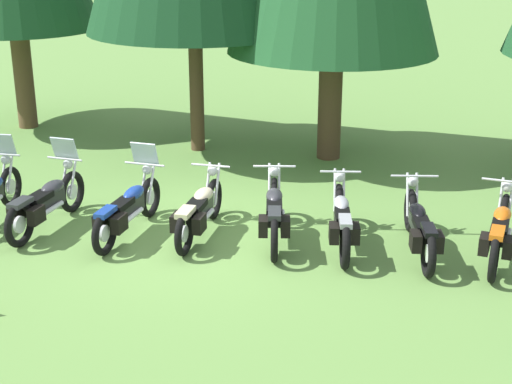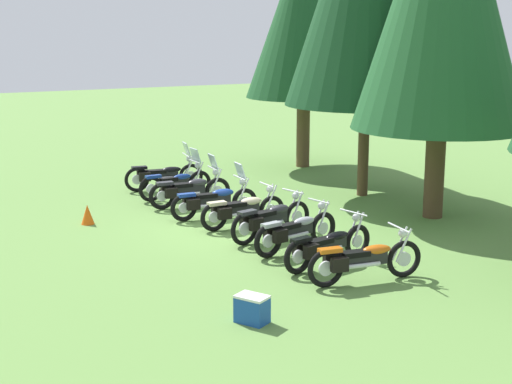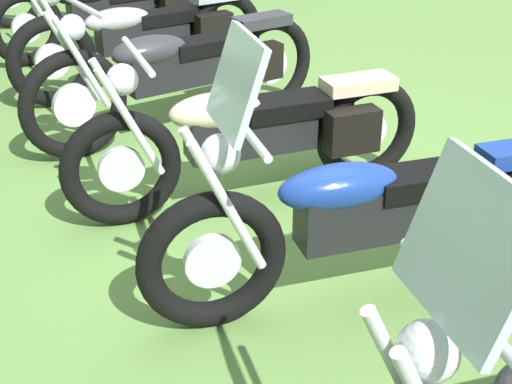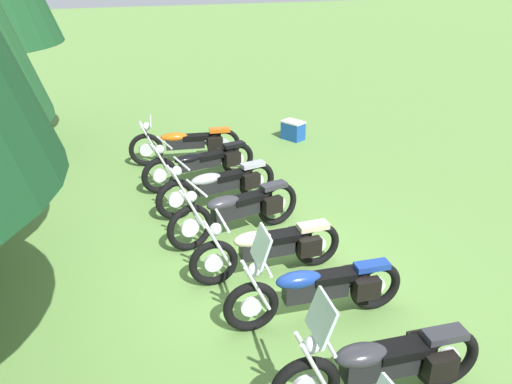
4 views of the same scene
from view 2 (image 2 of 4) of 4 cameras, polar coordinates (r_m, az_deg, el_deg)
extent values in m
plane|color=#608C42|center=(18.18, -1.03, -2.61)|extent=(80.00, 80.00, 0.00)
torus|color=black|center=(22.44, -4.93, 1.22)|extent=(0.19, 0.73, 0.73)
cylinder|color=silver|center=(22.44, -4.93, 1.22)|extent=(0.09, 0.28, 0.28)
torus|color=black|center=(22.09, -8.97, 0.93)|extent=(0.19, 0.73, 0.73)
cylinder|color=silver|center=(22.09, -8.97, 0.93)|extent=(0.09, 0.28, 0.28)
cube|color=black|center=(22.23, -6.94, 1.32)|extent=(0.32, 0.82, 0.22)
ellipsoid|color=black|center=(22.25, -6.39, 1.69)|extent=(0.35, 0.60, 0.17)
cube|color=black|center=(22.16, -7.51, 1.54)|extent=(0.33, 0.56, 0.10)
cube|color=black|center=(22.04, -8.80, 1.82)|extent=(0.26, 0.46, 0.08)
cylinder|color=silver|center=(22.44, -5.15, 1.99)|extent=(0.09, 0.34, 0.65)
cylinder|color=silver|center=(22.29, -5.04, 1.92)|extent=(0.09, 0.34, 0.65)
cylinder|color=silver|center=(22.29, -5.31, 2.80)|extent=(0.76, 0.13, 0.04)
sphere|color=silver|center=(22.33, -5.08, 2.51)|extent=(0.19, 0.19, 0.17)
cylinder|color=silver|center=(22.07, -7.30, 1.03)|extent=(0.18, 0.80, 0.08)
cube|color=silver|center=(22.26, -5.27, 3.26)|extent=(0.46, 0.21, 0.39)
cube|color=black|center=(22.28, -8.56, 1.31)|extent=(0.18, 0.34, 0.26)
cube|color=black|center=(21.94, -8.38, 1.14)|extent=(0.18, 0.34, 0.26)
torus|color=black|center=(21.42, -4.28, 0.68)|extent=(0.16, 0.72, 0.72)
cylinder|color=silver|center=(21.42, -4.28, 0.68)|extent=(0.07, 0.28, 0.27)
torus|color=black|center=(20.80, -7.93, 0.23)|extent=(0.16, 0.72, 0.72)
cylinder|color=silver|center=(20.80, -7.93, 0.23)|extent=(0.07, 0.28, 0.27)
cube|color=black|center=(21.08, -6.09, 0.72)|extent=(0.23, 0.75, 0.22)
ellipsoid|color=navy|center=(21.14, -5.59, 1.14)|extent=(0.25, 0.54, 0.17)
cube|color=black|center=(20.97, -6.60, 0.94)|extent=(0.24, 0.51, 0.10)
cube|color=navy|center=(20.76, -7.76, 1.16)|extent=(0.19, 0.45, 0.08)
cylinder|color=silver|center=(21.39, -4.52, 1.47)|extent=(0.07, 0.34, 0.65)
cylinder|color=silver|center=(21.28, -4.36, 1.41)|extent=(0.07, 0.34, 0.65)
cylinder|color=silver|center=(21.24, -4.65, 2.31)|extent=(0.63, 0.09, 0.04)
sphere|color=silver|center=(21.30, -4.42, 2.02)|extent=(0.18, 0.18, 0.17)
cylinder|color=silver|center=(20.93, -6.36, 0.41)|extent=(0.14, 0.74, 0.08)
cube|color=silver|center=(21.22, -4.61, 2.79)|extent=(0.45, 0.19, 0.39)
torus|color=black|center=(20.38, -2.92, 0.09)|extent=(0.15, 0.73, 0.72)
cylinder|color=silver|center=(20.38, -2.92, 0.09)|extent=(0.06, 0.27, 0.27)
torus|color=black|center=(19.88, -7.11, -0.31)|extent=(0.15, 0.73, 0.72)
cylinder|color=silver|center=(19.88, -7.11, -0.31)|extent=(0.06, 0.27, 0.27)
cube|color=black|center=(20.09, -4.99, 0.21)|extent=(0.26, 0.78, 0.26)
ellipsoid|color=#2D2D33|center=(20.13, -4.42, 0.71)|extent=(0.31, 0.56, 0.20)
cube|color=black|center=(20.00, -5.58, 0.52)|extent=(0.29, 0.53, 0.10)
cube|color=#2D2D33|center=(19.83, -6.91, 0.65)|extent=(0.23, 0.45, 0.08)
cylinder|color=silver|center=(20.37, -3.17, 0.94)|extent=(0.06, 0.34, 0.65)
cylinder|color=silver|center=(20.22, -3.00, 0.85)|extent=(0.06, 0.34, 0.65)
cylinder|color=silver|center=(20.20, -3.31, 1.81)|extent=(0.65, 0.07, 0.04)
sphere|color=silver|center=(20.26, -3.07, 1.50)|extent=(0.18, 0.18, 0.17)
cylinder|color=silver|center=(19.93, -5.32, -0.18)|extent=(0.12, 0.77, 0.08)
cube|color=silver|center=(20.18, -3.26, 2.32)|extent=(0.45, 0.17, 0.39)
cube|color=black|center=(20.09, -6.72, 0.13)|extent=(0.16, 0.33, 0.26)
cube|color=black|center=(19.75, -6.40, -0.08)|extent=(0.16, 0.33, 0.26)
torus|color=black|center=(19.21, -0.88, -0.72)|extent=(0.14, 0.69, 0.69)
cylinder|color=silver|center=(19.21, -0.88, -0.72)|extent=(0.06, 0.26, 0.26)
torus|color=black|center=(18.63, -5.47, -1.20)|extent=(0.14, 0.69, 0.69)
cylinder|color=silver|center=(18.63, -5.47, -1.20)|extent=(0.06, 0.26, 0.26)
cube|color=black|center=(18.88, -3.14, -0.61)|extent=(0.23, 0.81, 0.27)
ellipsoid|color=navy|center=(18.92, -2.52, -0.07)|extent=(0.27, 0.58, 0.21)
cube|color=black|center=(18.77, -3.79, -0.28)|extent=(0.25, 0.55, 0.10)
cube|color=navy|center=(18.58, -5.26, -0.23)|extent=(0.20, 0.45, 0.08)
cylinder|color=silver|center=(19.18, -1.13, 0.17)|extent=(0.06, 0.34, 0.65)
cylinder|color=silver|center=(19.05, -0.96, 0.09)|extent=(0.06, 0.34, 0.65)
cylinder|color=silver|center=(19.02, -1.27, 1.10)|extent=(0.71, 0.06, 0.04)
sphere|color=silver|center=(19.08, -1.02, 0.77)|extent=(0.18, 0.18, 0.17)
cylinder|color=silver|center=(18.73, -3.51, -1.03)|extent=(0.11, 0.81, 0.08)
cube|color=silver|center=(18.99, -1.22, 1.64)|extent=(0.45, 0.17, 0.39)
cube|color=black|center=(18.81, -5.06, -0.74)|extent=(0.15, 0.33, 0.26)
cube|color=black|center=(18.53, -4.74, -0.94)|extent=(0.15, 0.33, 0.26)
torus|color=black|center=(18.37, 1.18, -1.34)|extent=(0.12, 0.69, 0.69)
cylinder|color=silver|center=(18.37, 1.18, -1.34)|extent=(0.05, 0.26, 0.26)
torus|color=black|center=(17.69, -3.19, -1.90)|extent=(0.12, 0.69, 0.69)
cylinder|color=silver|center=(17.69, -3.19, -1.90)|extent=(0.05, 0.26, 0.26)
cube|color=black|center=(17.99, -0.97, -1.26)|extent=(0.24, 0.77, 0.26)
ellipsoid|color=beige|center=(18.05, -0.37, -0.70)|extent=(0.29, 0.55, 0.20)
cube|color=black|center=(17.87, -1.57, -0.94)|extent=(0.27, 0.51, 0.10)
cube|color=beige|center=(17.65, -2.97, -0.87)|extent=(0.21, 0.44, 0.08)
cylinder|color=silver|center=(18.35, 0.89, -0.40)|extent=(0.05, 0.34, 0.65)
cylinder|color=silver|center=(18.21, 1.15, -0.50)|extent=(0.05, 0.34, 0.65)
cylinder|color=silver|center=(18.17, 0.80, 0.56)|extent=(0.66, 0.05, 0.04)
sphere|color=silver|center=(18.23, 1.05, 0.22)|extent=(0.17, 0.17, 0.17)
cylinder|color=silver|center=(17.82, -1.25, -1.71)|extent=(0.09, 0.77, 0.08)
cube|color=black|center=(17.91, -2.85, -1.39)|extent=(0.15, 0.32, 0.26)
cube|color=black|center=(17.60, -2.36, -1.63)|extent=(0.15, 0.32, 0.26)
torus|color=black|center=(17.57, 3.11, -1.89)|extent=(0.28, 0.76, 0.75)
cylinder|color=silver|center=(17.57, 3.11, -1.89)|extent=(0.12, 0.30, 0.29)
torus|color=black|center=(16.54, -0.87, -2.79)|extent=(0.28, 0.76, 0.75)
cylinder|color=silver|center=(16.54, -0.87, -2.79)|extent=(0.12, 0.30, 0.29)
cube|color=black|center=(17.02, 1.18, -1.95)|extent=(0.39, 0.81, 0.26)
ellipsoid|color=#2D2D33|center=(17.12, 1.73, -1.31)|extent=(0.39, 0.60, 0.20)
cube|color=black|center=(16.84, 0.63, -1.64)|extent=(0.36, 0.57, 0.10)
cube|color=#2D2D33|center=(16.50, -0.66, -1.55)|extent=(0.29, 0.47, 0.08)
cylinder|color=silver|center=(17.51, 2.80, -0.93)|extent=(0.12, 0.34, 0.65)
cylinder|color=silver|center=(17.40, 3.16, -1.02)|extent=(0.12, 0.34, 0.65)
cylinder|color=silver|center=(17.33, 2.80, 0.07)|extent=(0.68, 0.20, 0.04)
sphere|color=silver|center=(17.41, 3.01, -0.28)|extent=(0.21, 0.21, 0.17)
cylinder|color=silver|center=(16.83, 1.03, -2.45)|extent=(0.26, 0.78, 0.08)
cube|color=black|center=(16.77, -0.71, -2.23)|extent=(0.21, 0.34, 0.26)
cube|color=black|center=(16.52, 0.03, -2.45)|extent=(0.21, 0.34, 0.26)
torus|color=black|center=(16.70, 5.07, -2.73)|extent=(0.27, 0.74, 0.73)
cylinder|color=silver|center=(16.70, 5.07, -2.73)|extent=(0.11, 0.28, 0.28)
torus|color=black|center=(15.67, 0.92, -3.71)|extent=(0.27, 0.74, 0.73)
cylinder|color=silver|center=(15.67, 0.92, -3.71)|extent=(0.11, 0.28, 0.28)
cube|color=black|center=(16.14, 3.07, -2.85)|extent=(0.36, 0.81, 0.24)
ellipsoid|color=#9EA0A8|center=(16.25, 3.64, -2.22)|extent=(0.35, 0.59, 0.19)
cube|color=black|center=(15.97, 2.50, -2.58)|extent=(0.33, 0.56, 0.10)
cube|color=#9EA0A8|center=(15.63, 1.15, -2.48)|extent=(0.27, 0.47, 0.08)
cylinder|color=silver|center=(16.63, 4.77, -1.73)|extent=(0.12, 0.34, 0.65)
cylinder|color=silver|center=(16.53, 5.11, -1.82)|extent=(0.12, 0.34, 0.65)
cylinder|color=silver|center=(16.45, 4.76, -0.68)|extent=(0.64, 0.18, 0.04)
sphere|color=silver|center=(16.53, 4.98, -1.04)|extent=(0.20, 0.20, 0.17)
cylinder|color=silver|center=(15.97, 2.89, -3.34)|extent=(0.25, 0.78, 0.08)
cube|color=black|center=(15.88, 1.12, -3.12)|extent=(0.21, 0.34, 0.26)
cube|color=black|center=(15.66, 1.84, -3.35)|extent=(0.21, 0.34, 0.26)
torus|color=black|center=(15.84, 7.65, -3.69)|extent=(0.27, 0.72, 0.71)
cylinder|color=silver|center=(15.84, 7.65, -3.69)|extent=(0.11, 0.27, 0.27)
torus|color=black|center=(14.70, 3.19, -4.89)|extent=(0.27, 0.72, 0.71)
cylinder|color=silver|center=(14.70, 3.19, -4.89)|extent=(0.11, 0.27, 0.27)
cube|color=black|center=(15.23, 5.51, -3.93)|extent=(0.37, 0.85, 0.21)
ellipsoid|color=black|center=(15.35, 6.13, -3.30)|extent=(0.37, 0.63, 0.17)
cube|color=black|center=(15.04, 4.90, -3.73)|extent=(0.34, 0.59, 0.10)
cube|color=black|center=(14.65, 3.44, -3.61)|extent=(0.27, 0.47, 0.08)
cylinder|color=silver|center=(15.76, 7.34, -2.64)|extent=(0.12, 0.34, 0.65)
cylinder|color=silver|center=(15.67, 7.73, -2.74)|extent=(0.12, 0.34, 0.65)
cylinder|color=silver|center=(15.57, 7.37, -1.54)|extent=(0.73, 0.20, 0.04)
sphere|color=silver|center=(15.67, 7.58, -1.92)|extent=(0.20, 0.20, 0.17)
cylinder|color=silver|center=(15.04, 5.34, -4.43)|extent=(0.26, 0.83, 0.08)
cube|color=black|center=(14.91, 3.36, -4.23)|extent=(0.21, 0.34, 0.26)
cube|color=black|center=(14.69, 4.18, -4.50)|extent=(0.21, 0.34, 0.26)
torus|color=black|center=(14.76, 11.09, -4.98)|extent=(0.19, 0.74, 0.73)
cylinder|color=silver|center=(14.76, 11.09, -4.98)|extent=(0.08, 0.28, 0.28)
torus|color=black|center=(14.00, 5.28, -5.77)|extent=(0.19, 0.74, 0.73)
cylinder|color=silver|center=(14.00, 5.28, -5.77)|extent=(0.08, 0.28, 0.28)
cube|color=black|center=(14.33, 8.28, -4.97)|extent=(0.29, 0.84, 0.24)
ellipsoid|color=#D16014|center=(14.40, 9.09, -4.31)|extent=(0.32, 0.61, 0.18)
cube|color=black|center=(14.19, 7.49, -4.63)|extent=(0.30, 0.57, 0.10)
cube|color=#D16014|center=(13.93, 5.61, -4.39)|extent=(0.23, 0.46, 0.08)
cylinder|color=silver|center=(14.71, 10.79, -3.82)|extent=(0.08, 0.34, 0.65)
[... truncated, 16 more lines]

